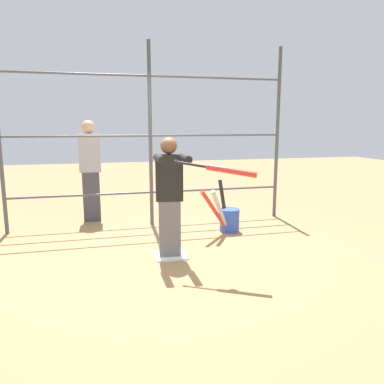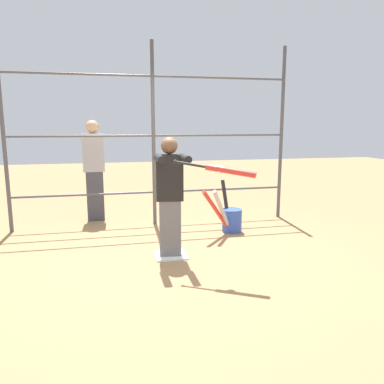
# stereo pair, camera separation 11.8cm
# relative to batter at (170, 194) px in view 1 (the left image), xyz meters

# --- Properties ---
(ground_plane) EXTENTS (24.00, 24.00, 0.00)m
(ground_plane) POSITION_rel_batter_xyz_m (0.00, -0.02, -0.82)
(ground_plane) COLOR #9E754C
(home_plate) EXTENTS (0.40, 0.40, 0.02)m
(home_plate) POSITION_rel_batter_xyz_m (0.00, -0.02, -0.81)
(home_plate) COLOR white
(home_plate) RESTS_ON ground
(fence_backstop) EXTENTS (4.56, 0.06, 2.96)m
(fence_backstop) POSITION_rel_batter_xyz_m (0.00, -1.62, 0.66)
(fence_backstop) COLOR #4C4C51
(fence_backstop) RESTS_ON ground
(batter) EXTENTS (0.39, 0.54, 1.51)m
(batter) POSITION_rel_batter_xyz_m (0.00, 0.00, 0.00)
(batter) COLOR slate
(batter) RESTS_ON ground
(baseball_bat_swinging) EXTENTS (0.81, 0.55, 0.17)m
(baseball_bat_swinging) POSITION_rel_batter_xyz_m (-0.47, 0.69, 0.37)
(baseball_bat_swinging) COLOR black
(softball_in_flight) EXTENTS (0.10, 0.10, 0.10)m
(softball_in_flight) POSITION_rel_batter_xyz_m (-0.45, 0.65, 0.36)
(softball_in_flight) COLOR white
(bat_bucket) EXTENTS (0.74, 0.68, 0.79)m
(bat_bucket) POSITION_rel_batter_xyz_m (-1.08, -0.87, -0.59)
(bat_bucket) COLOR #3351B2
(bat_bucket) RESTS_ON ground
(bystander_behind_fence) EXTENTS (0.36, 0.22, 1.73)m
(bystander_behind_fence) POSITION_rel_batter_xyz_m (0.97, -2.10, 0.08)
(bystander_behind_fence) COLOR #3F3F47
(bystander_behind_fence) RESTS_ON ground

